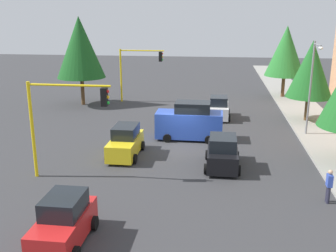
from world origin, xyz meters
name	(u,v)px	position (x,y,z in m)	size (l,w,h in m)	color
ground_plane	(179,147)	(0.00, 0.00, 0.00)	(120.00, 120.00, 0.00)	#353538
sidewalk_kerb	(320,131)	(-5.00, 10.50, 0.07)	(80.00, 4.00, 0.15)	gray
lane_arrow_near	(80,233)	(11.51, -3.00, 0.01)	(2.40, 1.10, 1.10)	silver
traffic_signal_far_right	(138,65)	(-14.00, -5.66, 3.86)	(0.36, 4.59, 5.44)	yellow
traffic_signal_near_right	(63,111)	(6.00, -5.65, 3.84)	(0.36, 4.59, 5.40)	yellow
street_lamp_curbside	(312,79)	(-3.61, 9.20, 4.35)	(2.15, 0.28, 7.00)	slate
tree_roadside_mid	(311,69)	(-8.00, 10.00, 4.47)	(3.74, 3.74, 6.82)	brown
tree_roadside_far	(286,51)	(-18.00, 9.50, 5.05)	(4.21, 4.21, 7.69)	brown
tree_opposite_side	(80,47)	(-12.00, -11.00, 5.71)	(4.74, 4.74, 8.68)	brown
delivery_van_blue	(190,122)	(-2.00, 0.54, 1.28)	(2.22, 4.80, 2.77)	blue
car_black	(222,153)	(3.30, 2.90, 0.90)	(3.79, 2.07, 1.98)	black
car_red	(64,222)	(12.20, -3.38, 0.89)	(3.66, 1.96, 1.98)	red
car_yellow	(125,142)	(2.04, -3.29, 0.90)	(4.07, 1.95, 1.98)	yellow
car_white	(219,108)	(-8.26, 2.61, 0.90)	(3.67, 2.00, 1.98)	white
pedestrian_crossing	(329,185)	(7.25, 7.96, 0.91)	(0.40, 0.24, 1.70)	#262638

